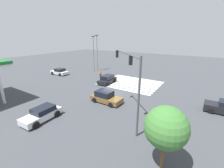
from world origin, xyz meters
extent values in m
plane|color=#3D3F44|center=(0.00, 0.00, 0.00)|extent=(113.39, 113.39, 0.00)
cube|color=silver|center=(0.00, -10.23, 0.00)|extent=(10.51, 0.60, 0.01)
cube|color=silver|center=(0.00, -9.28, 0.00)|extent=(10.51, 0.60, 0.01)
cube|color=silver|center=(0.00, -8.33, 0.00)|extent=(10.51, 0.60, 0.01)
cube|color=silver|center=(0.00, -7.38, 0.00)|extent=(10.51, 0.60, 0.01)
cube|color=silver|center=(0.00, -6.43, 0.00)|extent=(10.51, 0.60, 0.01)
cube|color=silver|center=(0.00, -5.48, 0.00)|extent=(10.51, 0.60, 0.01)
cube|color=silver|center=(0.00, -4.53, 0.00)|extent=(10.51, 0.60, 0.01)
cube|color=silver|center=(0.00, -3.58, 0.00)|extent=(10.51, 0.60, 0.01)
cube|color=silver|center=(0.00, -2.63, 0.00)|extent=(10.51, 0.60, 0.01)
cylinder|color=#47474C|center=(-7.38, 7.38, 3.56)|extent=(0.18, 0.18, 7.13)
cylinder|color=#47474C|center=(-4.61, 4.61, 6.88)|extent=(5.62, 5.62, 0.12)
cube|color=black|center=(-5.72, 5.72, 6.41)|extent=(0.40, 0.40, 0.84)
sphere|color=red|center=(-5.60, 5.60, 6.41)|extent=(0.16, 0.16, 0.16)
cube|color=black|center=(-2.12, 2.12, 6.41)|extent=(0.40, 0.40, 0.84)
sphere|color=gold|center=(-2.00, 2.00, 6.41)|extent=(0.16, 0.16, 0.16)
cube|color=black|center=(-14.17, -1.87, 0.56)|extent=(4.11, 1.82, 0.79)
cylinder|color=black|center=(-12.89, -0.96, 0.31)|extent=(0.62, 0.22, 0.62)
cylinder|color=black|center=(-12.90, -2.80, 0.31)|extent=(0.62, 0.22, 0.62)
cube|color=silver|center=(16.66, -3.53, 0.49)|extent=(4.18, 2.04, 0.61)
cube|color=black|center=(16.47, -3.53, 1.11)|extent=(1.97, 1.80, 0.62)
cylinder|color=black|center=(17.92, -2.51, 0.35)|extent=(0.70, 0.23, 0.69)
cylinder|color=black|center=(17.96, -4.50, 0.35)|extent=(0.70, 0.23, 0.69)
cylinder|color=black|center=(15.36, -2.56, 0.35)|extent=(0.70, 0.23, 0.69)
cylinder|color=black|center=(15.40, -4.55, 0.35)|extent=(0.70, 0.23, 0.69)
cube|color=silver|center=(2.19, 10.37, 0.51)|extent=(1.91, 4.19, 0.64)
cube|color=black|center=(2.20, 10.07, 1.10)|extent=(1.64, 2.25, 0.54)
cylinder|color=black|center=(1.25, 11.60, 0.35)|extent=(0.25, 0.72, 0.71)
cylinder|color=black|center=(3.00, 11.69, 0.35)|extent=(0.25, 0.72, 0.71)
cylinder|color=black|center=(1.37, 9.05, 0.35)|extent=(0.25, 0.72, 0.71)
cylinder|color=black|center=(3.12, 9.14, 0.35)|extent=(0.25, 0.72, 0.71)
cube|color=black|center=(3.74, -4.10, 0.49)|extent=(2.08, 4.35, 0.62)
cube|color=black|center=(3.74, -4.15, 1.14)|extent=(1.79, 2.54, 0.69)
cylinder|color=black|center=(2.72, -2.84, 0.32)|extent=(0.26, 0.65, 0.64)
cylinder|color=black|center=(4.60, -2.73, 0.32)|extent=(0.26, 0.65, 0.64)
cylinder|color=black|center=(2.88, -5.47, 0.32)|extent=(0.26, 0.65, 0.64)
cylinder|color=black|center=(4.75, -5.36, 0.32)|extent=(0.26, 0.65, 0.64)
cube|color=brown|center=(-1.04, 2.98, 0.49)|extent=(4.26, 1.95, 0.62)
cube|color=black|center=(-0.69, 2.97, 1.17)|extent=(2.18, 1.73, 0.75)
cylinder|color=black|center=(-2.37, 2.04, 0.32)|extent=(0.64, 0.23, 0.63)
cylinder|color=black|center=(-2.34, 3.96, 0.32)|extent=(0.64, 0.23, 0.63)
cylinder|color=black|center=(0.25, 1.99, 0.32)|extent=(0.64, 0.23, 0.63)
cylinder|color=black|center=(0.28, 3.92, 0.32)|extent=(0.64, 0.23, 0.63)
cylinder|color=silver|center=(10.16, 10.60, 2.44)|extent=(0.36, 0.36, 4.88)
cylinder|color=#38383D|center=(7.45, -6.96, 0.38)|extent=(0.14, 0.14, 0.75)
cylinder|color=#38383D|center=(7.56, -6.84, 0.38)|extent=(0.14, 0.14, 0.75)
cube|color=gold|center=(7.50, -6.90, 1.05)|extent=(0.41, 0.41, 0.60)
sphere|color=#8C6647|center=(7.50, -6.90, 1.45)|extent=(0.20, 0.20, 0.20)
cylinder|color=slate|center=(12.24, -12.03, 4.25)|extent=(0.16, 0.16, 8.50)
cube|color=#333338|center=(12.24, -12.03, 8.60)|extent=(0.80, 0.36, 0.20)
cylinder|color=slate|center=(11.88, -10.23, 4.14)|extent=(0.16, 0.16, 8.28)
cube|color=#333338|center=(11.88, -10.23, 8.38)|extent=(0.80, 0.36, 0.20)
cylinder|color=brown|center=(-10.17, 9.54, 0.97)|extent=(0.26, 0.26, 1.94)
sphere|color=#3D7533|center=(-10.17, 9.54, 3.12)|extent=(2.78, 2.78, 2.78)
cylinder|color=red|center=(8.17, -8.08, 0.35)|extent=(0.22, 0.22, 0.70)
sphere|color=red|center=(8.17, -8.08, 0.76)|extent=(0.20, 0.20, 0.20)
camera|label=1|loc=(-11.68, 18.10, 8.57)|focal=24.00mm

